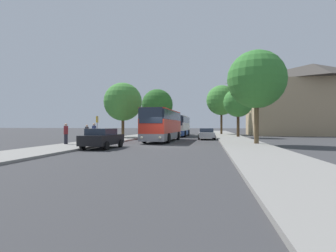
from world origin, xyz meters
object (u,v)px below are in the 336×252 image
at_px(pedestrian_waiting_near, 66,134).
at_px(tree_right_mid, 221,100).
at_px(bus_stop_sign, 97,126).
at_px(tree_right_far, 238,103).
at_px(parked_car_right_near, 206,134).
at_px(pedestrian_walking_back, 87,133).
at_px(parked_car_left_curb, 102,138).
at_px(tree_left_near, 157,105).
at_px(pedestrian_waiting_far, 94,133).
at_px(tree_right_near, 256,80).
at_px(tree_left_far, 123,102).
at_px(bus_middle, 179,126).
at_px(bus_front, 163,125).

relative_size(pedestrian_waiting_near, tree_right_mid, 0.19).
relative_size(bus_stop_sign, tree_right_far, 0.36).
relative_size(parked_car_right_near, tree_right_mid, 0.49).
xyz_separation_m(pedestrian_waiting_near, tree_right_far, (16.33, 17.63, 3.97)).
bearing_deg(pedestrian_walking_back, parked_car_left_curb, -90.14).
xyz_separation_m(tree_left_near, tree_right_mid, (12.84, -2.38, 0.51)).
bearing_deg(pedestrian_waiting_far, parked_car_right_near, -50.83).
height_order(bus_stop_sign, tree_left_near, tree_left_near).
bearing_deg(tree_right_near, tree_right_far, 90.15).
bearing_deg(tree_left_far, bus_middle, 46.74).
distance_m(parked_car_right_near, pedestrian_waiting_near, 17.00).
distance_m(bus_middle, pedestrian_walking_back, 19.42).
height_order(bus_front, parked_car_right_near, bus_front).
bearing_deg(parked_car_right_near, parked_car_left_curb, 59.07).
distance_m(tree_left_near, tree_right_near, 32.24).
xyz_separation_m(parked_car_left_curb, pedestrian_waiting_far, (-1.90, 2.69, 0.28)).
height_order(tree_left_near, tree_right_far, tree_left_near).
bearing_deg(pedestrian_waiting_near, parked_car_right_near, 55.75).
bearing_deg(tree_left_far, pedestrian_waiting_far, -81.90).
bearing_deg(bus_stop_sign, tree_left_near, 90.14).
height_order(bus_middle, bus_stop_sign, bus_middle).
bearing_deg(tree_right_far, tree_left_near, 135.58).
bearing_deg(tree_right_mid, pedestrian_walking_back, -118.60).
bearing_deg(bus_front, tree_right_far, 49.41).
bearing_deg(parked_car_right_near, pedestrian_waiting_far, 47.74).
height_order(parked_car_right_near, tree_left_far, tree_left_far).
relative_size(tree_left_far, tree_right_mid, 0.82).
xyz_separation_m(pedestrian_waiting_near, tree_right_near, (16.37, 3.26, 4.78)).
bearing_deg(pedestrian_walking_back, bus_front, -4.44).
xyz_separation_m(pedestrian_waiting_far, pedestrian_walking_back, (-2.02, 2.77, -0.07)).
distance_m(bus_middle, pedestrian_waiting_near, 22.68).
relative_size(bus_middle, tree_right_far, 1.56).
bearing_deg(bus_stop_sign, bus_middle, 73.62).
bearing_deg(parked_car_left_curb, bus_front, 75.09).
bearing_deg(parked_car_left_curb, tree_left_far, 105.55).
bearing_deg(bus_stop_sign, tree_right_near, 3.30).
height_order(parked_car_left_curb, tree_right_near, tree_right_near).
height_order(tree_left_near, tree_right_near, tree_left_near).
relative_size(pedestrian_walking_back, tree_right_mid, 0.18).
xyz_separation_m(bus_middle, tree_right_far, (8.96, -3.81, 3.30)).
distance_m(parked_car_left_curb, tree_right_near, 14.22).
xyz_separation_m(pedestrian_waiting_far, tree_left_far, (-1.91, 13.40, 3.97)).
bearing_deg(pedestrian_waiting_far, tree_left_near, -10.03).
height_order(bus_front, pedestrian_waiting_near, bus_front).
distance_m(tree_left_near, tree_left_far, 18.02).
relative_size(pedestrian_waiting_far, tree_right_near, 0.22).
xyz_separation_m(bus_front, tree_left_near, (-5.47, 24.36, 4.20)).
relative_size(pedestrian_waiting_near, tree_right_far, 0.26).
xyz_separation_m(parked_car_right_near, tree_left_far, (-11.50, 1.87, 4.30)).
height_order(bus_middle, tree_left_far, tree_left_far).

